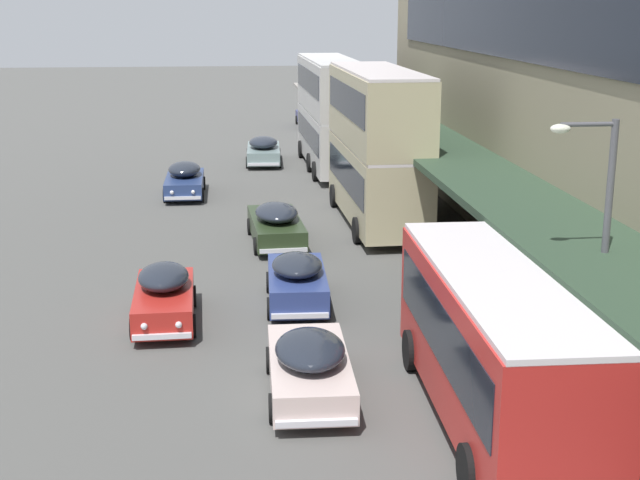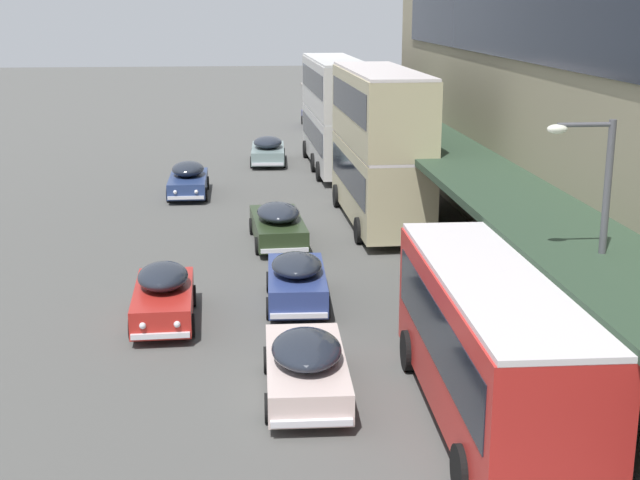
# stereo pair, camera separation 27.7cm
# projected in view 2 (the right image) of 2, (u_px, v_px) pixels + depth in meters

# --- Properties ---
(transit_bus_kerbside_front) EXTENTS (2.84, 11.07, 5.92)m
(transit_bus_kerbside_front) POSITION_uv_depth(u_px,v_px,m) (335.00, 110.00, 47.92)
(transit_bus_kerbside_front) COLOR beige
(transit_bus_kerbside_front) RESTS_ON ground
(transit_bus_kerbside_rear) EXTENTS (2.81, 9.11, 3.37)m
(transit_bus_kerbside_rear) POSITION_uv_depth(u_px,v_px,m) (491.00, 340.00, 18.68)
(transit_bus_kerbside_rear) COLOR red
(transit_bus_kerbside_rear) RESTS_ON ground
(transit_bus_kerbside_far) EXTENTS (2.97, 9.76, 6.25)m
(transit_bus_kerbside_far) POSITION_uv_depth(u_px,v_px,m) (380.00, 142.00, 35.74)
(transit_bus_kerbside_far) COLOR tan
(transit_bus_kerbside_far) RESTS_ON ground
(sedan_lead_near) EXTENTS (2.09, 4.85, 1.55)m
(sedan_lead_near) POSITION_uv_depth(u_px,v_px,m) (268.00, 150.00, 50.03)
(sedan_lead_near) COLOR gray
(sedan_lead_near) RESTS_ON ground
(sedan_oncoming_rear) EXTENTS (1.95, 4.32, 1.57)m
(sedan_oncoming_rear) POSITION_uv_depth(u_px,v_px,m) (297.00, 280.00, 26.57)
(sedan_oncoming_rear) COLOR navy
(sedan_oncoming_rear) RESTS_ON ground
(sedan_trailing_near) EXTENTS (2.10, 5.03, 1.54)m
(sedan_trailing_near) POSITION_uv_depth(u_px,v_px,m) (278.00, 224.00, 33.38)
(sedan_trailing_near) COLOR #26351D
(sedan_trailing_near) RESTS_ON ground
(sedan_oncoming_front) EXTENTS (2.04, 4.62, 1.51)m
(sedan_oncoming_front) POSITION_uv_depth(u_px,v_px,m) (306.00, 365.00, 20.40)
(sedan_oncoming_front) COLOR beige
(sedan_oncoming_front) RESTS_ON ground
(sedan_lead_mid) EXTENTS (1.85, 4.57, 1.56)m
(sedan_lead_mid) POSITION_uv_depth(u_px,v_px,m) (188.00, 179.00, 41.78)
(sedan_lead_mid) COLOR navy
(sedan_lead_mid) RESTS_ON ground
(sedan_second_near) EXTENTS (1.89, 4.58, 1.48)m
(sedan_second_near) POSITION_uv_depth(u_px,v_px,m) (316.00, 116.00, 65.09)
(sedan_second_near) COLOR navy
(sedan_second_near) RESTS_ON ground
(sedan_trailing_mid) EXTENTS (1.84, 4.35, 1.61)m
(sedan_trailing_mid) POSITION_uv_depth(u_px,v_px,m) (164.00, 295.00, 25.19)
(sedan_trailing_mid) COLOR #AD231D
(sedan_trailing_mid) RESTS_ON ground
(street_lamp) EXTENTS (1.50, 0.28, 6.26)m
(street_lamp) POSITION_uv_depth(u_px,v_px,m) (595.00, 238.00, 19.32)
(street_lamp) COLOR #4C4C51
(street_lamp) RESTS_ON sidewalk_kerb
(fire_hydrant) EXTENTS (0.20, 0.40, 0.70)m
(fire_hydrant) POSITION_uv_depth(u_px,v_px,m) (550.00, 324.00, 23.76)
(fire_hydrant) COLOR red
(fire_hydrant) RESTS_ON sidewalk_kerb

